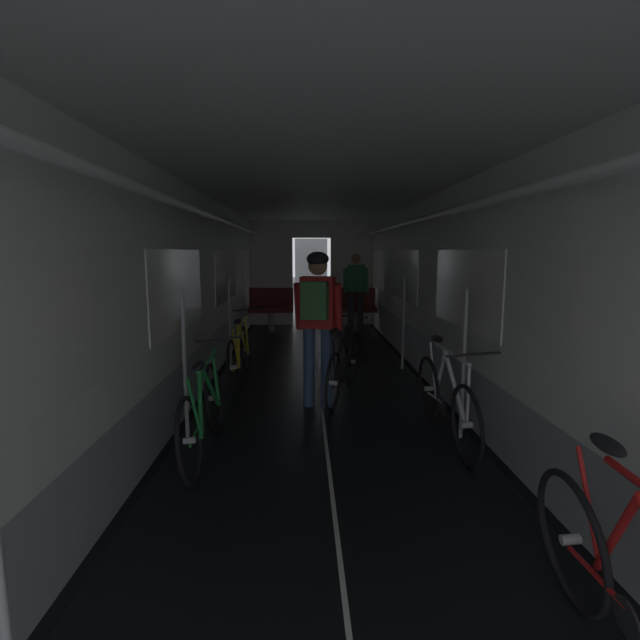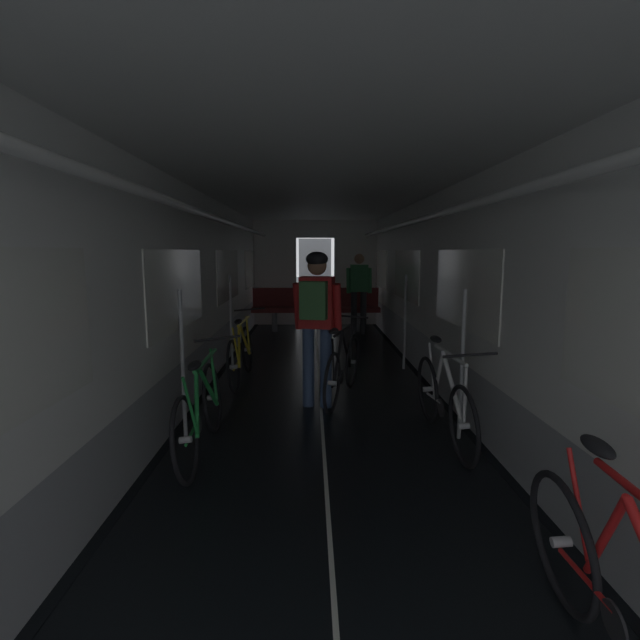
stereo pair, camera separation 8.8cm
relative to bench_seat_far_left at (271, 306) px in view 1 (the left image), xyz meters
The scene contains 11 objects.
ground_plane 8.14m from the bench_seat_far_left, 83.62° to the right, with size 60.00×60.00×0.00m, color black.
train_car_shell 4.70m from the bench_seat_far_left, 78.60° to the right, with size 3.14×12.34×2.57m.
bench_seat_far_left is the anchor object (origin of this frame).
bench_seat_far_right 1.80m from the bench_seat_far_left, ahead, with size 0.98×0.51×0.95m.
bicycle_red 8.77m from the bench_seat_far_left, 76.93° to the right, with size 0.44×1.69×0.95m.
bicycle_green 6.26m from the bench_seat_far_left, 91.39° to the right, with size 0.44×1.69×0.95m.
bicycle_yellow 4.03m from the bench_seat_far_left, 91.96° to the right, with size 0.44×1.69×0.95m.
bicycle_white 6.34m from the bench_seat_far_left, 71.54° to the right, with size 0.44×1.69×0.94m.
person_cyclist_aisle 5.16m from the bench_seat_far_left, 80.41° to the right, with size 0.56×0.45×1.73m.
bicycle_black_in_aisle 4.93m from the bench_seat_far_left, 76.33° to the right, with size 0.62×1.63×0.94m.
person_standing_near_bench 1.89m from the bench_seat_far_left, 11.79° to the right, with size 0.53×0.23×1.69m.
Camera 1 is at (-0.20, -2.02, 1.73)m, focal length 26.15 mm.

